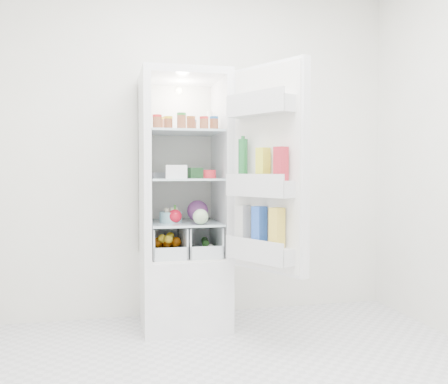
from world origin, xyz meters
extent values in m
cube|color=silver|center=(0.00, 1.50, 1.30)|extent=(3.00, 0.02, 2.60)
cube|color=silver|center=(-0.20, 1.21, 0.25)|extent=(0.60, 0.60, 0.50)
cube|color=silver|center=(-0.20, 1.21, 1.77)|extent=(0.60, 0.60, 0.05)
cube|color=silver|center=(-0.20, 1.49, 1.12)|extent=(0.60, 0.05, 1.25)
cube|color=silver|center=(-0.47, 1.21, 1.12)|extent=(0.05, 0.60, 1.25)
cube|color=silver|center=(0.07, 1.21, 1.12)|extent=(0.05, 0.60, 1.25)
cube|color=white|center=(-0.20, 1.46, 1.12)|extent=(0.50, 0.01, 1.25)
sphere|color=white|center=(-0.20, 1.42, 1.71)|extent=(0.05, 0.05, 0.05)
cube|color=silver|center=(-0.20, 1.19, 0.74)|extent=(0.49, 0.53, 0.01)
cube|color=silver|center=(-0.20, 1.19, 1.05)|extent=(0.49, 0.53, 0.02)
cube|color=silver|center=(-0.20, 1.19, 1.38)|extent=(0.49, 0.53, 0.02)
cylinder|color=#B21919|center=(-0.40, 1.05, 1.43)|extent=(0.06, 0.06, 0.08)
cylinder|color=gold|center=(-0.32, 1.10, 1.43)|extent=(0.06, 0.06, 0.08)
cylinder|color=#267226|center=(-0.24, 1.02, 1.43)|extent=(0.06, 0.06, 0.08)
cylinder|color=brown|center=(-0.16, 1.12, 1.43)|extent=(0.06, 0.06, 0.08)
cylinder|color=#B21919|center=(-0.08, 1.05, 1.43)|extent=(0.06, 0.06, 0.08)
cylinder|color=#194C8C|center=(0.00, 1.10, 1.43)|extent=(0.06, 0.06, 0.08)
cylinder|color=#BF8C19|center=(-0.36, 1.28, 1.43)|extent=(0.06, 0.06, 0.08)
cylinder|color=#4C4C4C|center=(-0.12, 1.30, 1.43)|extent=(0.06, 0.06, 0.08)
cylinder|color=white|center=(0.01, 1.31, 1.47)|extent=(0.05, 0.05, 0.16)
cube|color=silver|center=(-0.28, 1.01, 1.10)|extent=(0.16, 0.16, 0.09)
cylinder|color=red|center=(-0.04, 1.04, 1.09)|extent=(0.10, 0.10, 0.06)
cube|color=silver|center=(-0.36, 1.23, 1.08)|extent=(0.19, 0.17, 0.04)
cube|color=#469A4F|center=(-0.10, 1.32, 1.09)|extent=(0.11, 0.14, 0.07)
sphere|color=#562161|center=(-0.10, 1.19, 0.82)|extent=(0.15, 0.15, 0.15)
sphere|color=red|center=(-0.27, 1.12, 0.79)|extent=(0.09, 0.09, 0.09)
cylinder|color=#8BC2D0|center=(-0.30, 1.17, 0.78)|extent=(0.16, 0.16, 0.07)
sphere|color=#96B386|center=(-0.12, 0.98, 0.80)|extent=(0.10, 0.10, 0.10)
sphere|color=orange|center=(-0.39, 1.06, 0.55)|extent=(0.07, 0.07, 0.07)
sphere|color=orange|center=(-0.32, 1.06, 0.55)|extent=(0.07, 0.07, 0.07)
sphere|color=orange|center=(-0.26, 1.06, 0.55)|extent=(0.07, 0.07, 0.07)
sphere|color=orange|center=(-0.39, 1.19, 0.61)|extent=(0.07, 0.07, 0.07)
sphere|color=orange|center=(-0.32, 1.19, 0.61)|extent=(0.07, 0.07, 0.07)
sphere|color=orange|center=(-0.26, 1.19, 0.61)|extent=(0.07, 0.07, 0.07)
sphere|color=orange|center=(-0.35, 1.31, 0.55)|extent=(0.07, 0.07, 0.07)
sphere|color=orange|center=(-0.28, 1.31, 0.55)|extent=(0.07, 0.07, 0.07)
sphere|color=yellow|center=(-0.36, 1.12, 0.64)|extent=(0.06, 0.06, 0.06)
sphere|color=yellow|center=(-0.29, 1.24, 0.64)|extent=(0.06, 0.06, 0.06)
sphere|color=yellow|center=(-0.32, 1.08, 0.64)|extent=(0.06, 0.06, 0.06)
cylinder|color=#214717|center=(-0.12, 1.19, 0.54)|extent=(0.09, 0.21, 0.05)
cylinder|color=#214717|center=(-0.04, 1.24, 0.59)|extent=(0.08, 0.21, 0.05)
sphere|color=white|center=(-0.08, 1.06, 0.54)|extent=(0.05, 0.05, 0.05)
sphere|color=white|center=(-0.03, 1.08, 0.57)|extent=(0.05, 0.05, 0.05)
cube|color=silver|center=(0.26, 0.66, 1.12)|extent=(0.33, 0.56, 1.30)
cube|color=white|center=(0.23, 0.64, 1.12)|extent=(0.26, 0.50, 1.26)
cube|color=silver|center=(0.19, 0.62, 1.50)|extent=(0.32, 0.50, 0.10)
cube|color=silver|center=(0.19, 0.62, 1.00)|extent=(0.32, 0.50, 0.10)
cube|color=silver|center=(0.19, 0.62, 0.60)|extent=(0.32, 0.50, 0.10)
sphere|color=#AB844D|center=(0.24, 0.51, 1.56)|extent=(0.05, 0.05, 0.05)
sphere|color=#AB844D|center=(0.20, 0.58, 1.56)|extent=(0.05, 0.05, 0.05)
sphere|color=#AB844D|center=(0.16, 0.65, 1.56)|extent=(0.05, 0.05, 0.05)
cylinder|color=#1C622D|center=(0.11, 0.75, 1.18)|extent=(0.06, 0.06, 0.26)
cube|color=yellow|center=(0.20, 0.59, 1.15)|extent=(0.09, 0.09, 0.20)
cube|color=red|center=(0.26, 0.45, 1.15)|extent=(0.09, 0.09, 0.20)
cube|color=silver|center=(0.11, 0.75, 0.77)|extent=(0.09, 0.09, 0.24)
cube|color=blue|center=(0.18, 0.62, 0.77)|extent=(0.09, 0.09, 0.24)
cube|color=yellow|center=(0.25, 0.48, 0.77)|extent=(0.09, 0.09, 0.24)
camera|label=1|loc=(-0.73, -2.32, 1.11)|focal=40.00mm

